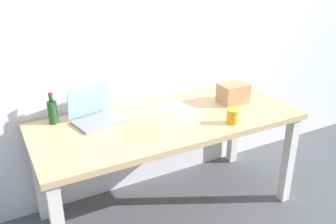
# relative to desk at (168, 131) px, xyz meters

# --- Properties ---
(ground_plane) EXTENTS (8.00, 8.00, 0.00)m
(ground_plane) POSITION_rel_desk_xyz_m (0.00, 0.00, -0.66)
(ground_plane) COLOR #515459
(back_wall) EXTENTS (5.20, 0.08, 2.60)m
(back_wall) POSITION_rel_desk_xyz_m (0.00, 0.46, 0.64)
(back_wall) COLOR white
(back_wall) RESTS_ON ground
(desk) EXTENTS (1.84, 0.79, 0.76)m
(desk) POSITION_rel_desk_xyz_m (0.00, 0.00, 0.00)
(desk) COLOR tan
(desk) RESTS_ON ground
(laptop_left) EXTENTS (0.36, 0.31, 0.24)m
(laptop_left) POSITION_rel_desk_xyz_m (-0.45, 0.20, 0.14)
(laptop_left) COLOR gray
(laptop_left) RESTS_ON desk
(beer_bottle) EXTENTS (0.06, 0.06, 0.22)m
(beer_bottle) POSITION_rel_desk_xyz_m (-0.71, 0.30, 0.18)
(beer_bottle) COLOR #1E5123
(beer_bottle) RESTS_ON desk
(computer_mouse) EXTENTS (0.09, 0.11, 0.03)m
(computer_mouse) POSITION_rel_desk_xyz_m (0.72, 0.23, 0.11)
(computer_mouse) COLOR #4C9E56
(computer_mouse) RESTS_ON desk
(cardboard_box) EXTENTS (0.21, 0.16, 0.15)m
(cardboard_box) POSITION_rel_desk_xyz_m (0.58, 0.04, 0.17)
(cardboard_box) COLOR tan
(cardboard_box) RESTS_ON desk
(coffee_mug) EXTENTS (0.08, 0.08, 0.09)m
(coffee_mug) POSITION_rel_desk_xyz_m (0.35, -0.26, 0.14)
(coffee_mug) COLOR gold
(coffee_mug) RESTS_ON desk
(paper_yellow_folder) EXTENTS (0.31, 0.35, 0.00)m
(paper_yellow_folder) POSITION_rel_desk_xyz_m (-0.23, -0.10, 0.09)
(paper_yellow_folder) COLOR #F4E06B
(paper_yellow_folder) RESTS_ON desk
(paper_sheet_near_back) EXTENTS (0.27, 0.33, 0.00)m
(paper_sheet_near_back) POSITION_rel_desk_xyz_m (0.15, 0.12, 0.09)
(paper_sheet_near_back) COLOR white
(paper_sheet_near_back) RESTS_ON desk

